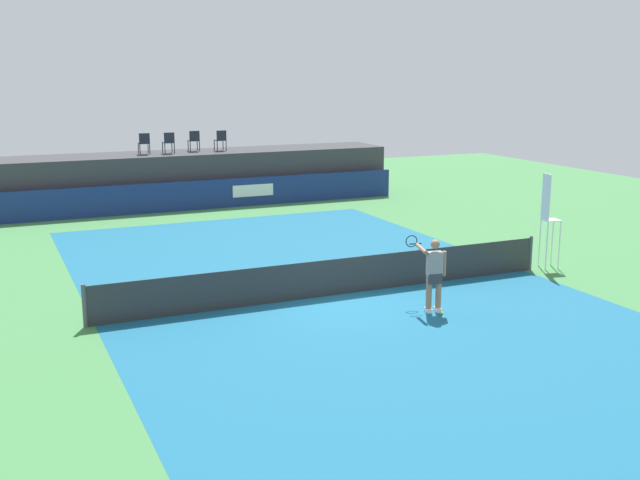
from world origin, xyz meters
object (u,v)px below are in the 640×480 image
Objects in this scene: net_post_near at (84,306)px; tennis_ball at (442,313)px; spectator_chair_center at (194,140)px; spectator_chair_far_left at (144,143)px; umpire_chair at (548,214)px; spectator_chair_right at (221,139)px; net_post_far at (530,253)px; spectator_chair_left at (169,142)px; tennis_player at (434,273)px.

net_post_near is 8.21m from tennis_ball.
tennis_ball is (7.81, -2.49, -0.46)m from net_post_near.
net_post_near is at bearing -113.43° from spectator_chair_center.
umpire_chair is (8.47, -15.10, -1.11)m from spectator_chair_far_left.
net_post_far is at bearing -73.31° from spectator_chair_right.
umpire_chair is (6.25, -15.47, -1.11)m from spectator_chair_center.
spectator_chair_right is (1.12, -0.25, 0.00)m from spectator_chair_center.
spectator_chair_left is (1.01, -0.07, 0.00)m from spectator_chair_far_left.
net_post_near is at bearing -117.19° from spectator_chair_right.
spectator_chair_far_left is at bearing 117.61° from net_post_far.
net_post_far is 5.18m from tennis_player.
umpire_chair is 13.01m from net_post_near.
spectator_chair_center is 13.06× the size of tennis_ball.
umpire_chair is at bearing 22.95° from tennis_player.
spectator_chair_far_left is 1.00× the size of spectator_chair_center.
net_post_near and net_post_far have the same top height.
spectator_chair_right reaches higher than umpire_chair.
tennis_ball is (2.30, -17.54, -2.66)m from spectator_chair_left.
umpire_chair is at bearing 0.09° from net_post_near.
spectator_chair_left is 16.82m from umpire_chair.
spectator_chair_far_left and spectator_chair_right have the same top height.
tennis_ball is (-4.59, -2.49, -0.46)m from net_post_far.
spectator_chair_center is 0.89× the size of net_post_far.
spectator_chair_center is at bearing 112.00° from umpire_chair.
spectator_chair_left is 0.50× the size of tennis_player.
spectator_chair_far_left is at bearing 119.30° from umpire_chair.
spectator_chair_left is at bearing 69.91° from net_post_near.
spectator_chair_left is 0.89× the size of net_post_far.
spectator_chair_right reaches higher than net_post_near.
net_post_far is 0.56× the size of tennis_player.
spectator_chair_left is 1.29m from spectator_chair_center.
umpire_chair is 5.94m from tennis_ball.
tennis_player is 26.03× the size of tennis_ball.
spectator_chair_far_left is at bearing 175.83° from spectator_chair_left.
spectator_chair_center is 0.32× the size of umpire_chair.
umpire_chair is at bearing -60.70° from spectator_chair_far_left.
spectator_chair_center is (2.22, 0.37, 0.00)m from spectator_chair_far_left.
spectator_chair_far_left and spectator_chair_left have the same top height.
net_post_far is (7.91, -15.12, -2.19)m from spectator_chair_far_left.
tennis_ball is at bearing -17.71° from net_post_near.
spectator_chair_far_left is 0.50× the size of tennis_player.
net_post_far is at bearing 25.19° from tennis_player.
spectator_chair_left is 1.00× the size of spectator_chair_center.
spectator_chair_left is at bearing 114.61° from net_post_far.
spectator_chair_far_left is 0.89× the size of net_post_far.
spectator_chair_center is 18.21m from tennis_ball.
spectator_chair_far_left is 1.00× the size of spectator_chair_left.
tennis_player is at bearing -86.71° from spectator_chair_center.
spectator_chair_left reaches higher than net_post_near.
spectator_chair_far_left reaches higher than net_post_far.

